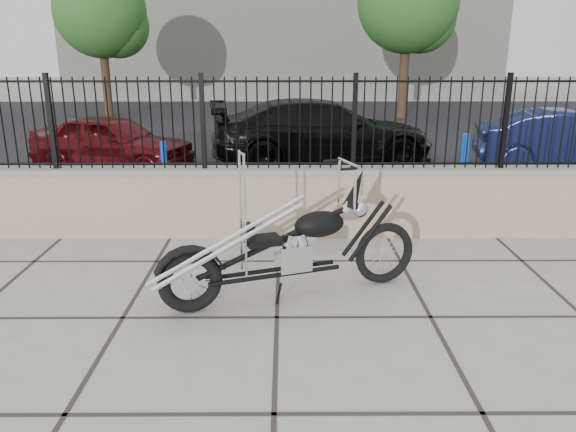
# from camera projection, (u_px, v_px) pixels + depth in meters

# --- Properties ---
(ground_plane) EXTENTS (90.00, 90.00, 0.00)m
(ground_plane) POSITION_uv_depth(u_px,v_px,m) (277.00, 318.00, 5.46)
(ground_plane) COLOR #99968E
(ground_plane) RESTS_ON ground
(parking_lot) EXTENTS (30.00, 30.00, 0.00)m
(parking_lot) POSITION_uv_depth(u_px,v_px,m) (282.00, 132.00, 17.42)
(parking_lot) COLOR black
(parking_lot) RESTS_ON ground
(retaining_wall) EXTENTS (14.00, 0.36, 0.96)m
(retaining_wall) POSITION_uv_depth(u_px,v_px,m) (279.00, 202.00, 7.71)
(retaining_wall) COLOR gray
(retaining_wall) RESTS_ON ground_plane
(iron_fence) EXTENTS (14.00, 0.08, 1.20)m
(iron_fence) POSITION_uv_depth(u_px,v_px,m) (279.00, 123.00, 7.40)
(iron_fence) COLOR black
(iron_fence) RESTS_ON retaining_wall
(background_building) EXTENTS (22.00, 6.00, 8.00)m
(background_building) POSITION_uv_depth(u_px,v_px,m) (283.00, 18.00, 29.66)
(background_building) COLOR beige
(background_building) RESTS_ON ground_plane
(chopper_motorcycle) EXTENTS (2.68, 1.33, 1.61)m
(chopper_motorcycle) POSITION_uv_depth(u_px,v_px,m) (288.00, 225.00, 5.67)
(chopper_motorcycle) COLOR black
(chopper_motorcycle) RESTS_ON ground_plane
(car_red) EXTENTS (3.73, 2.34, 1.18)m
(car_red) POSITION_uv_depth(u_px,v_px,m) (112.00, 142.00, 11.84)
(car_red) COLOR #4B0A0E
(car_red) RESTS_ON parking_lot
(car_black) EXTENTS (5.16, 2.67, 1.43)m
(car_black) POSITION_uv_depth(u_px,v_px,m) (322.00, 132.00, 12.47)
(car_black) COLOR black
(car_black) RESTS_ON parking_lot
(car_blue) EXTENTS (4.00, 2.06, 1.26)m
(car_blue) POSITION_uv_depth(u_px,v_px,m) (571.00, 141.00, 11.81)
(car_blue) COLOR #11173E
(car_blue) RESTS_ON parking_lot
(bollard_a) EXTENTS (0.13, 0.13, 0.92)m
(bollard_a) POSITION_uv_depth(u_px,v_px,m) (165.00, 167.00, 10.04)
(bollard_a) COLOR blue
(bollard_a) RESTS_ON ground_plane
(bollard_b) EXTENTS (0.16, 0.16, 1.12)m
(bollard_b) POSITION_uv_depth(u_px,v_px,m) (464.00, 166.00, 9.60)
(bollard_b) COLOR #0B2FA8
(bollard_b) RESTS_ON ground_plane
(tree_left) EXTENTS (3.30, 3.30, 5.57)m
(tree_left) POSITION_uv_depth(u_px,v_px,m) (100.00, 7.00, 20.16)
(tree_left) COLOR #382619
(tree_left) RESTS_ON ground_plane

